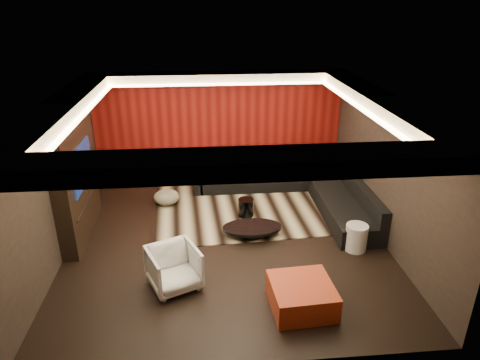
{
  "coord_description": "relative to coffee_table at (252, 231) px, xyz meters",
  "views": [
    {
      "loc": [
        -0.41,
        -7.11,
        4.42
      ],
      "look_at": [
        0.3,
        0.6,
        1.05
      ],
      "focal_mm": 32.0,
      "sensor_mm": 36.0,
      "label": 1
    }
  ],
  "objects": [
    {
      "name": "armchair",
      "position": [
        -1.45,
        -1.47,
        0.24
      ],
      "size": [
        1.0,
        1.02,
        0.71
      ],
      "primitive_type": "imported",
      "rotation": [
        0.0,
        0.0,
        0.41
      ],
      "color": "silver",
      "rests_on": "floor"
    },
    {
      "name": "cove_right",
      "position": [
        1.86,
        -0.2,
        2.48
      ],
      "size": [
        0.08,
        4.8,
        0.04
      ],
      "primitive_type": "cube",
      "color": "#FFD899",
      "rests_on": "ground"
    },
    {
      "name": "tv_shelf",
      "position": [
        -3.19,
        0.4,
        0.58
      ],
      "size": [
        0.04,
        1.6,
        0.04
      ],
      "primitive_type": "cube",
      "color": "black",
      "rests_on": "ground"
    },
    {
      "name": "soffit_right",
      "position": [
        2.2,
        -0.2,
        2.57
      ],
      "size": [
        0.6,
        4.8,
        0.22
      ],
      "primitive_type": "cube",
      "color": "silver",
      "rests_on": "ground"
    },
    {
      "name": "drum_stool",
      "position": [
        -0.04,
        0.82,
        0.1
      ],
      "size": [
        0.39,
        0.39,
        0.39
      ],
      "primitive_type": "cylinder",
      "rotation": [
        0.0,
        0.0,
        -0.18
      ],
      "color": "black",
      "rests_on": "rug"
    },
    {
      "name": "coffee_table",
      "position": [
        0.0,
        0.0,
        0.0
      ],
      "size": [
        1.18,
        1.18,
        0.2
      ],
      "primitive_type": "cylinder",
      "rotation": [
        0.0,
        0.0,
        0.01
      ],
      "color": "black",
      "rests_on": "rug"
    },
    {
      "name": "floor",
      "position": [
        -0.5,
        -0.2,
        -0.13
      ],
      "size": [
        6.0,
        6.0,
        0.02
      ],
      "primitive_type": "cube",
      "color": "black",
      "rests_on": "ground"
    },
    {
      "name": "soffit_front",
      "position": [
        -0.5,
        -2.9,
        2.57
      ],
      "size": [
        6.0,
        0.6,
        0.22
      ],
      "primitive_type": "cube",
      "color": "silver",
      "rests_on": "ground"
    },
    {
      "name": "striped_pouf",
      "position": [
        -1.77,
        1.57,
        0.06
      ],
      "size": [
        0.65,
        0.65,
        0.32
      ],
      "primitive_type": "ellipsoid",
      "rotation": [
        0.0,
        0.0,
        -0.12
      ],
      "color": "beige",
      "rests_on": "rug"
    },
    {
      "name": "white_side_table",
      "position": [
        1.88,
        -0.66,
        0.14
      ],
      "size": [
        0.43,
        0.43,
        0.51
      ],
      "primitive_type": "cylinder",
      "rotation": [
        0.0,
        0.0,
        0.05
      ],
      "color": "silver",
      "rests_on": "floor"
    },
    {
      "name": "wall_left",
      "position": [
        -3.51,
        -0.2,
        1.28
      ],
      "size": [
        0.02,
        6.0,
        2.8
      ],
      "primitive_type": "cube",
      "color": "black",
      "rests_on": "ground"
    },
    {
      "name": "throw_pillows",
      "position": [
        0.6,
        2.38,
        0.5
      ],
      "size": [
        2.68,
        0.61,
        0.44
      ],
      "color": "#BBB189",
      "rests_on": "sectional_sofa"
    },
    {
      "name": "cove_front",
      "position": [
        -0.5,
        -2.56,
        2.48
      ],
      "size": [
        4.8,
        0.08,
        0.04
      ],
      "primitive_type": "cube",
      "color": "#FFD899",
      "rests_on": "ground"
    },
    {
      "name": "wall_right",
      "position": [
        2.51,
        -0.2,
        1.28
      ],
      "size": [
        0.02,
        6.0,
        2.8
      ],
      "primitive_type": "cube",
      "color": "black",
      "rests_on": "ground"
    },
    {
      "name": "cove_back",
      "position": [
        -0.5,
        2.16,
        2.48
      ],
      "size": [
        4.8,
        0.08,
        0.04
      ],
      "primitive_type": "cube",
      "color": "#FFD899",
      "rests_on": "ground"
    },
    {
      "name": "ceiling",
      "position": [
        -0.5,
        -0.2,
        2.69
      ],
      "size": [
        6.0,
        6.0,
        0.02
      ],
      "primitive_type": "cube",
      "color": "silver",
      "rests_on": "ground"
    },
    {
      "name": "tv_screen",
      "position": [
        -3.19,
        0.4,
        1.33
      ],
      "size": [
        0.04,
        1.3,
        0.8
      ],
      "primitive_type": "cube",
      "color": "black",
      "rests_on": "ground"
    },
    {
      "name": "cove_left",
      "position": [
        -2.86,
        -0.2,
        2.48
      ],
      "size": [
        0.08,
        4.8,
        0.04
      ],
      "primitive_type": "cube",
      "color": "#FFD899",
      "rests_on": "ground"
    },
    {
      "name": "red_feature_wall",
      "position": [
        -0.5,
        2.77,
        1.28
      ],
      "size": [
        5.98,
        0.05,
        2.78
      ],
      "primitive_type": "cube",
      "color": "#6B0C0A",
      "rests_on": "ground"
    },
    {
      "name": "wall_back",
      "position": [
        -0.5,
        2.81,
        1.28
      ],
      "size": [
        6.0,
        0.02,
        2.8
      ],
      "primitive_type": "cube",
      "color": "black",
      "rests_on": "ground"
    },
    {
      "name": "rug",
      "position": [
        -0.02,
        1.25,
        -0.11
      ],
      "size": [
        4.16,
        3.22,
        0.02
      ],
      "primitive_type": "cube",
      "rotation": [
        0.0,
        0.0,
        0.06
      ],
      "color": "#BDB28A",
      "rests_on": "floor"
    },
    {
      "name": "soffit_left",
      "position": [
        -3.2,
        -0.2,
        2.57
      ],
      "size": [
        0.6,
        4.8,
        0.22
      ],
      "primitive_type": "cube",
      "color": "silver",
      "rests_on": "ground"
    },
    {
      "name": "tv_surround",
      "position": [
        -3.35,
        0.4,
        0.98
      ],
      "size": [
        0.3,
        2.0,
        2.2
      ],
      "primitive_type": "cube",
      "color": "black",
      "rests_on": "ground"
    },
    {
      "name": "soffit_back",
      "position": [
        -0.5,
        2.5,
        2.57
      ],
      "size": [
        6.0,
        0.6,
        0.22
      ],
      "primitive_type": "cube",
      "color": "silver",
      "rests_on": "ground"
    },
    {
      "name": "sectional_sofa",
      "position": [
        1.23,
        1.66,
        0.14
      ],
      "size": [
        3.65,
        3.5,
        0.75
      ],
      "color": "black",
      "rests_on": "floor"
    },
    {
      "name": "orange_ottoman",
      "position": [
        0.5,
        -2.16,
        0.09
      ],
      "size": [
        0.98,
        0.98,
        0.41
      ],
      "primitive_type": "cube",
      "rotation": [
        0.0,
        0.0,
        0.06
      ],
      "color": "maroon",
      "rests_on": "floor"
    }
  ]
}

